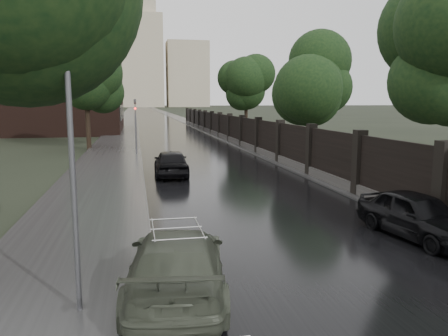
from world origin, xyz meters
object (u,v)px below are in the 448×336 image
Objects in this scene: tree_left_far at (86,83)px; tree_right_c at (246,91)px; car_right_near at (418,215)px; tree_right_b at (312,85)px; hatchback_left at (171,163)px; volga_sedan at (177,263)px; lamp_post at (73,171)px; traffic_light at (136,122)px.

tree_right_c is (15.50, 10.00, -0.29)m from tree_left_far.
car_right_near is at bearing -96.57° from tree_right_c.
hatchback_left is (-10.07, -5.81, -4.24)m from tree_right_b.
tree_right_c is 1.80× the size of car_right_near.
volga_sedan is (-11.10, -37.93, -4.28)m from tree_right_c.
tree_right_c reaches higher than car_right_near.
volga_sedan is 1.12× the size of hatchback_left.
lamp_post is 1.11× the size of volga_sedan.
hatchback_left is at bearing -150.01° from tree_right_b.
tree_left_far is 6.84m from traffic_light.
lamp_post is 9.49m from car_right_near.
volga_sedan is (0.70, -22.92, -1.73)m from traffic_light.
tree_right_b is 1.80× the size of car_right_near.
hatchback_left is (5.43, -13.81, -4.54)m from tree_left_far.
lamp_post is (2.60, -28.50, -2.57)m from tree_left_far.
tree_right_b is 18.00m from tree_right_c.
lamp_post is 1.31× the size of car_right_near.
traffic_light is 0.97× the size of hatchback_left.
lamp_post reaches higher than volga_sedan.
traffic_light is at bearing -53.53° from tree_left_far.
tree_right_b is at bearing -27.30° from tree_left_far.
lamp_post reaches higher than traffic_light.
tree_right_b reaches higher than hatchback_left.
tree_left_far is 1.05× the size of tree_right_c.
tree_right_b is 1.75× the size of traffic_light.
tree_left_far is 1.89× the size of car_right_near.
lamp_post is 1.24× the size of hatchback_left.
traffic_light is at bearing 165.76° from tree_right_b.
tree_right_b is 12.38m from hatchback_left.
tree_left_far reaches higher than tree_right_c.
lamp_post is at bearing -169.61° from car_right_near.
tree_right_b is (15.50, -8.00, -0.29)m from tree_left_far.
lamp_post is at bearing -108.52° from tree_right_c.
traffic_light is (3.70, -5.01, -2.84)m from tree_left_far.
tree_left_far reaches higher than lamp_post.
lamp_post is at bearing -122.18° from tree_right_b.
traffic_light is at bearing 87.32° from lamp_post.
lamp_post reaches higher than car_right_near.
traffic_light is 23.00m from volga_sedan.
tree_left_far is 15.52m from hatchback_left.
traffic_light is (1.10, 23.49, -0.27)m from lamp_post.
volga_sedan is (4.40, -27.93, -4.57)m from tree_left_far.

